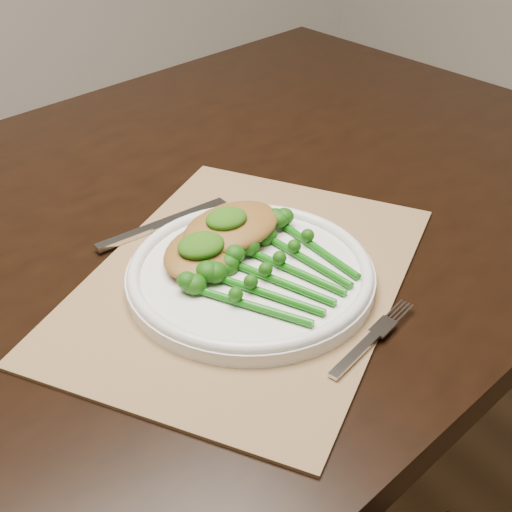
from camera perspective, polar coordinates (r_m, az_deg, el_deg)
dining_table at (r=1.15m, az=-8.28°, el=-14.46°), size 1.72×1.13×0.75m
placemat at (r=0.82m, az=-0.88°, el=-1.88°), size 0.57×0.53×0.00m
dinner_plate at (r=0.81m, az=-0.44°, el=-1.41°), size 0.28×0.28×0.03m
knife at (r=0.91m, az=-8.43°, el=2.22°), size 0.19×0.02×0.01m
fork at (r=0.75m, az=9.66°, el=-6.09°), size 0.15×0.05×0.00m
chicken_fillet_left at (r=0.82m, az=-4.33°, el=0.46°), size 0.14×0.13×0.02m
chicken_fillet_right at (r=0.84m, az=-1.99°, el=2.34°), size 0.15×0.11×0.03m
pesto_dollop_left at (r=0.80m, az=-4.42°, el=0.86°), size 0.06×0.05×0.02m
pesto_dollop_right at (r=0.83m, az=-2.39°, el=3.01°), size 0.05×0.04×0.02m
broccolini_bundle at (r=0.79m, az=2.55°, el=-1.63°), size 0.20×0.21×0.04m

